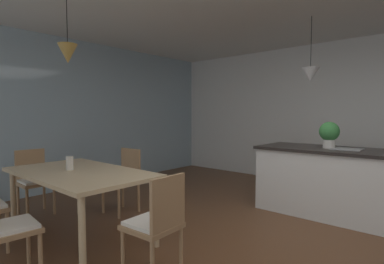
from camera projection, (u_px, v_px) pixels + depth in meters
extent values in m
cube|color=brown|center=(286.00, 257.00, 2.90)|extent=(10.00, 8.40, 0.04)
cube|color=white|center=(366.00, 115.00, 5.27)|extent=(10.00, 0.12, 2.70)
cube|color=#9EB7C6|center=(75.00, 115.00, 5.49)|extent=(0.06, 8.40, 2.70)
cube|color=#D1B284|center=(79.00, 173.00, 3.25)|extent=(1.72, 0.97, 0.04)
cylinder|color=#D1B284|center=(79.00, 187.00, 4.09)|extent=(0.06, 0.06, 0.72)
cylinder|color=#D1B284|center=(156.00, 212.00, 3.06)|extent=(0.06, 0.06, 0.72)
cylinder|color=#D1B284|center=(13.00, 200.00, 3.48)|extent=(0.06, 0.06, 0.72)
cylinder|color=#D1B284|center=(82.00, 236.00, 2.45)|extent=(0.06, 0.06, 0.72)
cube|color=#A87F56|center=(36.00, 183.00, 4.04)|extent=(0.41, 0.41, 0.04)
cube|color=white|center=(36.00, 180.00, 4.04)|extent=(0.37, 0.37, 0.03)
cube|color=#A87F56|center=(30.00, 165.00, 4.15)|extent=(0.04, 0.38, 0.42)
cylinder|color=#A87F56|center=(54.00, 199.00, 4.07)|extent=(0.04, 0.04, 0.41)
cylinder|color=#A87F56|center=(27.00, 205.00, 3.82)|extent=(0.04, 0.04, 0.41)
cylinder|color=#A87F56|center=(44.00, 195.00, 4.30)|extent=(0.04, 0.04, 0.41)
cylinder|color=#A87F56|center=(18.00, 200.00, 4.05)|extent=(0.04, 0.04, 0.41)
cube|color=#A87F56|center=(121.00, 182.00, 4.13)|extent=(0.42, 0.42, 0.04)
cube|color=white|center=(121.00, 179.00, 4.12)|extent=(0.38, 0.38, 0.03)
cube|color=#A87F56|center=(131.00, 163.00, 4.25)|extent=(0.38, 0.05, 0.42)
cylinder|color=#A87F56|center=(119.00, 203.00, 3.90)|extent=(0.04, 0.04, 0.41)
cylinder|color=#A87F56|center=(103.00, 198.00, 4.11)|extent=(0.04, 0.04, 0.41)
cylinder|color=#A87F56|center=(139.00, 197.00, 4.17)|extent=(0.04, 0.04, 0.41)
cylinder|color=#A87F56|center=(123.00, 193.00, 4.38)|extent=(0.04, 0.04, 0.41)
cube|color=#A87F56|center=(10.00, 230.00, 2.41)|extent=(0.44, 0.44, 0.04)
cube|color=white|center=(10.00, 226.00, 2.40)|extent=(0.39, 0.39, 0.03)
cylinder|color=#A87F56|center=(29.00, 244.00, 2.66)|extent=(0.04, 0.04, 0.41)
cylinder|color=#A87F56|center=(41.00, 258.00, 2.41)|extent=(0.04, 0.04, 0.41)
cube|color=#A87F56|center=(152.00, 226.00, 2.49)|extent=(0.42, 0.42, 0.04)
cube|color=white|center=(152.00, 222.00, 2.49)|extent=(0.38, 0.38, 0.03)
cube|color=#A87F56|center=(168.00, 203.00, 2.37)|extent=(0.05, 0.38, 0.42)
cylinder|color=#A87F56|center=(123.00, 254.00, 2.47)|extent=(0.04, 0.04, 0.41)
cylinder|color=#A87F56|center=(152.00, 240.00, 2.74)|extent=(0.04, 0.04, 0.41)
cylinder|color=#A87F56|center=(181.00, 251.00, 2.53)|extent=(0.04, 0.04, 0.41)
cylinder|color=#A87F56|center=(8.00, 232.00, 2.93)|extent=(0.04, 0.04, 0.41)
cube|color=silver|center=(338.00, 183.00, 3.98)|extent=(2.00, 0.81, 0.88)
cube|color=black|center=(339.00, 150.00, 3.95)|extent=(2.06, 0.87, 0.04)
cube|color=gray|center=(347.00, 149.00, 3.89)|extent=(0.36, 0.30, 0.01)
cylinder|color=black|center=(67.00, 16.00, 3.20)|extent=(0.01, 0.01, 0.59)
cone|color=olive|center=(68.00, 54.00, 3.22)|extent=(0.21, 0.21, 0.21)
cylinder|color=black|center=(311.00, 42.00, 4.13)|extent=(0.01, 0.01, 0.70)
cone|color=#B7B7B7|center=(310.00, 75.00, 4.15)|extent=(0.24, 0.24, 0.19)
cylinder|color=beige|center=(329.00, 144.00, 4.03)|extent=(0.16, 0.16, 0.12)
sphere|color=#387F3D|center=(329.00, 131.00, 4.02)|extent=(0.26, 0.26, 0.26)
cylinder|color=silver|center=(70.00, 163.00, 3.30)|extent=(0.08, 0.08, 0.15)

